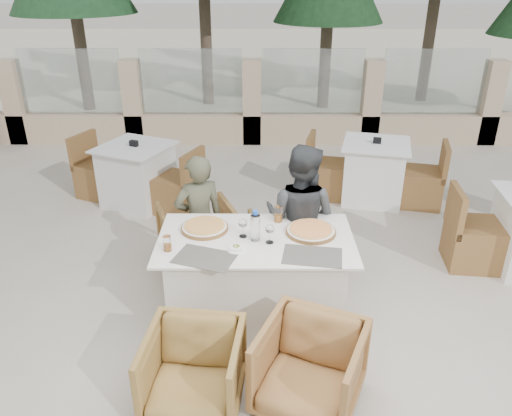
{
  "coord_description": "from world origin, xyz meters",
  "views": [
    {
      "loc": [
        0.11,
        -3.51,
        2.77
      ],
      "look_at": [
        0.09,
        0.33,
        0.9
      ],
      "focal_mm": 35.0,
      "sensor_mm": 36.0,
      "label": 1
    }
  ],
  "objects_px": {
    "beer_glass_right": "(278,214)",
    "armchair_near_right": "(310,368)",
    "armchair_far_left": "(198,237)",
    "armchair_near_left": "(194,372)",
    "pizza_right": "(311,230)",
    "bg_table_a": "(137,175)",
    "olive_dish": "(236,247)",
    "armchair_far_right": "(286,244)",
    "diner_right": "(300,219)",
    "dining_table": "(256,278)",
    "beer_glass_left": "(167,243)",
    "diner_left": "(199,220)",
    "wine_glass_centre": "(243,227)",
    "bg_table_b": "(374,172)",
    "water_bottle": "(255,225)",
    "wine_glass_near": "(270,233)",
    "pizza_left": "(205,227)"
  },
  "relations": [
    {
      "from": "olive_dish",
      "to": "armchair_far_right",
      "type": "distance_m",
      "value": 1.11
    },
    {
      "from": "beer_glass_right",
      "to": "armchair_near_right",
      "type": "relative_size",
      "value": 0.21
    },
    {
      "from": "olive_dish",
      "to": "armchair_far_left",
      "type": "height_order",
      "value": "olive_dish"
    },
    {
      "from": "pizza_right",
      "to": "bg_table_a",
      "type": "height_order",
      "value": "pizza_right"
    },
    {
      "from": "beer_glass_right",
      "to": "armchair_near_right",
      "type": "height_order",
      "value": "beer_glass_right"
    },
    {
      "from": "armchair_near_right",
      "to": "bg_table_a",
      "type": "xyz_separation_m",
      "value": [
        -1.88,
        3.28,
        0.07
      ]
    },
    {
      "from": "pizza_left",
      "to": "armchair_far_right",
      "type": "xyz_separation_m",
      "value": [
        0.73,
        0.56,
        -0.49
      ]
    },
    {
      "from": "water_bottle",
      "to": "armchair_near_left",
      "type": "bearing_deg",
      "value": -112.85
    },
    {
      "from": "armchair_far_right",
      "to": "bg_table_a",
      "type": "distance_m",
      "value": 2.41
    },
    {
      "from": "armchair_near_right",
      "to": "bg_table_b",
      "type": "bearing_deg",
      "value": 95.14
    },
    {
      "from": "wine_glass_centre",
      "to": "bg_table_a",
      "type": "xyz_separation_m",
      "value": [
        -1.41,
        2.27,
        -0.48
      ]
    },
    {
      "from": "wine_glass_near",
      "to": "armchair_far_left",
      "type": "bearing_deg",
      "value": 128.31
    },
    {
      "from": "armchair_near_left",
      "to": "armchair_far_left",
      "type": "bearing_deg",
      "value": 101.35
    },
    {
      "from": "diner_right",
      "to": "diner_left",
      "type": "bearing_deg",
      "value": 18.48
    },
    {
      "from": "olive_dish",
      "to": "armchair_near_right",
      "type": "bearing_deg",
      "value": -56.71
    },
    {
      "from": "armchair_far_left",
      "to": "armchair_far_right",
      "type": "relative_size",
      "value": 1.09
    },
    {
      "from": "dining_table",
      "to": "pizza_left",
      "type": "bearing_deg",
      "value": 160.93
    },
    {
      "from": "dining_table",
      "to": "armchair_near_right",
      "type": "xyz_separation_m",
      "value": [
        0.37,
        -0.98,
        -0.07
      ]
    },
    {
      "from": "beer_glass_right",
      "to": "diner_right",
      "type": "bearing_deg",
      "value": 39.86
    },
    {
      "from": "armchair_near_right",
      "to": "bg_table_a",
      "type": "bearing_deg",
      "value": 143.39
    },
    {
      "from": "olive_dish",
      "to": "diner_right",
      "type": "relative_size",
      "value": 0.08
    },
    {
      "from": "beer_glass_right",
      "to": "bg_table_b",
      "type": "xyz_separation_m",
      "value": [
        1.31,
        2.13,
        -0.46
      ]
    },
    {
      "from": "diner_right",
      "to": "beer_glass_right",
      "type": "bearing_deg",
      "value": 64.74
    },
    {
      "from": "beer_glass_right",
      "to": "dining_table",
      "type": "bearing_deg",
      "value": -122.45
    },
    {
      "from": "bg_table_a",
      "to": "bg_table_b",
      "type": "relative_size",
      "value": 1.0
    },
    {
      "from": "pizza_right",
      "to": "wine_glass_centre",
      "type": "xyz_separation_m",
      "value": [
        -0.56,
        -0.06,
        0.07
      ]
    },
    {
      "from": "beer_glass_left",
      "to": "diner_left",
      "type": "xyz_separation_m",
      "value": [
        0.16,
        0.77,
        -0.2
      ]
    },
    {
      "from": "olive_dish",
      "to": "diner_left",
      "type": "bearing_deg",
      "value": 116.44
    },
    {
      "from": "wine_glass_near",
      "to": "armchair_far_right",
      "type": "bearing_deg",
      "value": 76.56
    },
    {
      "from": "beer_glass_left",
      "to": "bg_table_b",
      "type": "xyz_separation_m",
      "value": [
        2.19,
        2.62,
        -0.45
      ]
    },
    {
      "from": "armchair_far_left",
      "to": "bg_table_a",
      "type": "height_order",
      "value": "bg_table_a"
    },
    {
      "from": "wine_glass_centre",
      "to": "armchair_near_right",
      "type": "bearing_deg",
      "value": -64.71
    },
    {
      "from": "armchair_near_right",
      "to": "bg_table_b",
      "type": "relative_size",
      "value": 0.42
    },
    {
      "from": "armchair_far_left",
      "to": "armchair_near_left",
      "type": "relative_size",
      "value": 1.1
    },
    {
      "from": "olive_dish",
      "to": "bg_table_b",
      "type": "height_order",
      "value": "olive_dish"
    },
    {
      "from": "olive_dish",
      "to": "armchair_far_right",
      "type": "bearing_deg",
      "value": 63.37
    },
    {
      "from": "dining_table",
      "to": "armchair_far_left",
      "type": "distance_m",
      "value": 0.99
    },
    {
      "from": "armchair_near_right",
      "to": "diner_right",
      "type": "relative_size",
      "value": 0.48
    },
    {
      "from": "water_bottle",
      "to": "beer_glass_right",
      "type": "height_order",
      "value": "water_bottle"
    },
    {
      "from": "armchair_far_left",
      "to": "olive_dish",
      "type": "bearing_deg",
      "value": 92.33
    },
    {
      "from": "bg_table_a",
      "to": "pizza_right",
      "type": "bearing_deg",
      "value": -24.56
    },
    {
      "from": "wine_glass_near",
      "to": "armchair_far_left",
      "type": "height_order",
      "value": "wine_glass_near"
    },
    {
      "from": "armchair_near_right",
      "to": "diner_left",
      "type": "bearing_deg",
      "value": 143.59
    },
    {
      "from": "diner_left",
      "to": "wine_glass_centre",
      "type": "bearing_deg",
      "value": 103.98
    },
    {
      "from": "beer_glass_right",
      "to": "diner_right",
      "type": "relative_size",
      "value": 0.1
    },
    {
      "from": "pizza_right",
      "to": "olive_dish",
      "type": "height_order",
      "value": "pizza_right"
    },
    {
      "from": "dining_table",
      "to": "bg_table_b",
      "type": "xyz_separation_m",
      "value": [
        1.5,
        2.43,
        0.0
      ]
    },
    {
      "from": "dining_table",
      "to": "diner_right",
      "type": "height_order",
      "value": "diner_right"
    },
    {
      "from": "beer_glass_left",
      "to": "diner_right",
      "type": "bearing_deg",
      "value": 31.58
    },
    {
      "from": "beer_glass_left",
      "to": "armchair_far_left",
      "type": "bearing_deg",
      "value": 83.82
    }
  ]
}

